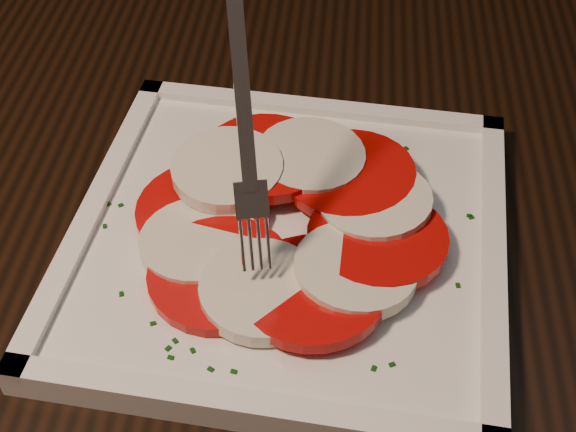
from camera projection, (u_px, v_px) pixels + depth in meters
name	position (u px, v px, depth m)	size (l,w,h in m)	color
table	(411.00, 372.00, 0.58)	(1.24, 0.87, 0.75)	black
plate	(288.00, 240.00, 0.53)	(0.28, 0.28, 0.01)	white
caprese_salad	(288.00, 220.00, 0.52)	(0.25, 0.23, 0.03)	#C40406
fork	(243.00, 110.00, 0.45)	(0.03, 0.08, 0.16)	white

